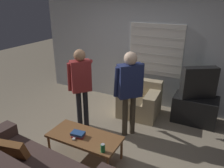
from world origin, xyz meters
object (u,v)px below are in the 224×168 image
Objects in this scene: coffee_table at (84,138)px; book_stack at (78,134)px; spare_remote at (75,137)px; tv at (199,83)px; soda_can at (103,148)px; armchair_beige at (140,101)px; person_right_standing at (130,84)px; person_left_standing at (81,80)px.

book_stack is at bearing -145.85° from coffee_table.
tv is at bearing 35.43° from spare_remote.
tv reaches higher than soda_can.
armchair_beige is at bearing 80.87° from coffee_table.
armchair_beige is 1.93m from spare_remote.
coffee_table is at bearing 22.29° from tv.
person_right_standing reaches higher than book_stack.
book_stack is 0.54m from soda_can.
soda_can reaches higher than coffee_table.
coffee_table is at bearing 77.62° from armchair_beige.
coffee_table is 2.47m from tv.
armchair_beige is at bearing 94.70° from soda_can.
spare_remote is at bearing 22.01° from tv.
spare_remote is (-0.55, 0.08, -0.05)m from soda_can.
person_left_standing is 11.61× the size of spare_remote.
soda_can is (-0.96, -2.17, -0.40)m from tv.
book_stack is 1.67× the size of spare_remote.
person_right_standing is 1.22m from book_stack.
coffee_table is 1.12m from person_left_standing.
armchair_beige is 1.86m from book_stack.
person_left_standing is at bearing 120.17° from book_stack.
tv is 2.31m from person_left_standing.
spare_remote is at bearing -130.02° from coffee_table.
person_left_standing is at bearing 98.38° from spare_remote.
armchair_beige is 1.11m from person_right_standing.
book_stack is at bearing -108.15° from person_left_standing.
coffee_table is (-0.28, -1.77, 0.06)m from armchair_beige.
coffee_table is 8.58× the size of spare_remote.
book_stack is at bearing 21.53° from tv.
spare_remote is at bearing -111.11° from person_left_standing.
soda_can is (0.52, -0.14, 0.03)m from book_stack.
person_left_standing reaches higher than tv.
soda_can reaches higher than book_stack.
person_right_standing is (0.36, 0.92, 0.65)m from coffee_table.
spare_remote is (0.45, -0.87, -0.58)m from person_left_standing.
tv is at bearing 53.78° from book_stack.
person_right_standing is (0.91, 0.17, 0.03)m from person_left_standing.
soda_can is (0.16, -1.96, 0.16)m from armchair_beige.
book_stack is at bearing -161.24° from person_right_standing.
coffee_table is 0.50m from soda_can.
person_right_standing reaches higher than armchair_beige.
person_left_standing is 0.93m from person_right_standing.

